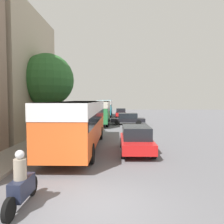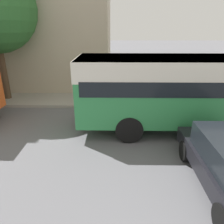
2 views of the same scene
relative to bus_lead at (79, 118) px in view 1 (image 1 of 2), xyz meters
The scene contains 10 objects.
ground_plane 7.97m from the bus_lead, 76.10° to the right, with size 120.00×120.00×0.00m, color slate.
building_midblock 9.77m from the bus_lead, 146.24° to the left, with size 6.57×9.77×10.62m.
bus_lead is the anchor object (origin of this frame).
bus_following 14.09m from the bus_lead, 89.25° to the left, with size 2.61×10.22×2.91m.
bus_third_in_line 26.86m from the bus_lead, 89.53° to the left, with size 2.56×9.28×2.98m.
motorcycle_behind_lead 7.78m from the bus_lead, 92.97° to the right, with size 0.38×2.24×1.73m.
car_crossing 24.27m from the bus_lead, 82.58° to the left, with size 1.83×4.05×1.58m.
car_far_curb 3.88m from the bus_lead, 15.64° to the right, with size 1.87×4.24×1.58m.
car_distant 14.01m from the bus_lead, 74.21° to the left, with size 4.22×1.80×1.43m.
street_tree 6.12m from the bus_lead, 128.01° to the left, with size 4.35×4.35×6.81m.
Camera 1 is at (0.53, -6.35, 3.19)m, focal length 35.00 mm.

